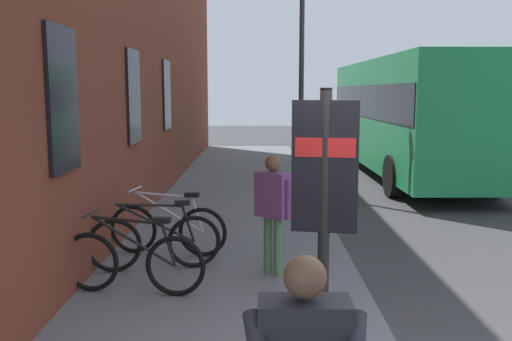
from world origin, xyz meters
TOP-DOWN VIEW (x-y plane):
  - ground at (6.00, -1.00)m, footprint 60.00×60.00m
  - sidewalk_pavement at (8.00, 1.75)m, footprint 24.00×3.50m
  - bicycle_nearest_sign at (2.16, 2.80)m, footprint 0.48×1.76m
  - bicycle_under_window at (3.04, 2.70)m, footprint 0.52×1.75m
  - bicycle_by_door at (3.74, 2.64)m, footprint 0.49×1.76m
  - transit_info_sign at (0.42, 0.77)m, footprint 0.17×0.56m
  - city_bus at (12.22, -3.00)m, footprint 10.53×2.74m
  - pedestrian_by_facade at (2.86, 1.14)m, footprint 0.46×0.49m
  - street_lamp at (9.34, 0.30)m, footprint 0.28×0.28m

SIDE VIEW (x-z plane):
  - ground at x=6.00m, z-range 0.00..0.00m
  - sidewalk_pavement at x=8.00m, z-range 0.00..0.12m
  - bicycle_nearest_sign at x=2.16m, z-range 0.02..1.00m
  - bicycle_under_window at x=3.04m, z-range 0.02..1.00m
  - bicycle_by_door at x=3.74m, z-range 0.02..1.00m
  - pedestrian_by_facade at x=2.86m, z-range 0.29..1.86m
  - transit_info_sign at x=0.42m, z-range 0.52..2.92m
  - city_bus at x=12.22m, z-range 0.24..3.59m
  - street_lamp at x=9.34m, z-range 0.61..6.27m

